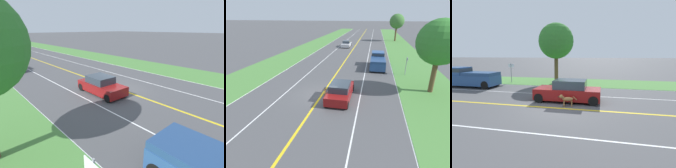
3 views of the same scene
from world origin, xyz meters
The scene contains 10 objects.
ground_plane centered at (0.00, 0.00, 0.00)m, with size 400.00×400.00×0.00m, color #4C4C4F.
centre_divider_line centered at (0.00, 0.00, 0.00)m, with size 0.18×160.00×0.01m, color yellow.
lane_edge_line_right centered at (7.00, 0.00, 0.00)m, with size 0.14×160.00×0.01m, color white.
lane_edge_line_left centered at (-7.00, 0.00, 0.00)m, with size 0.14×160.00×0.01m, color white.
lane_dash_same_dir centered at (3.50, 0.00, 0.00)m, with size 0.10×160.00×0.01m, color white.
lane_dash_oncoming centered at (-3.50, 0.00, 0.00)m, with size 0.10×160.00×0.01m, color white.
grass_verge_left centered at (-10.00, 0.00, 0.01)m, with size 6.00×160.00×0.03m, color #4C843D.
ego_car centered at (1.79, -0.39, 0.68)m, with size 1.94×4.38×1.46m.
dog centered at (0.47, -0.51, 0.47)m, with size 0.45×1.15×0.76m.
car_trailing_near centered at (5.22, -14.29, 0.62)m, with size 1.89×4.57×1.32m.
Camera 1 is at (10.34, 10.45, 5.24)m, focal length 28.00 mm.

